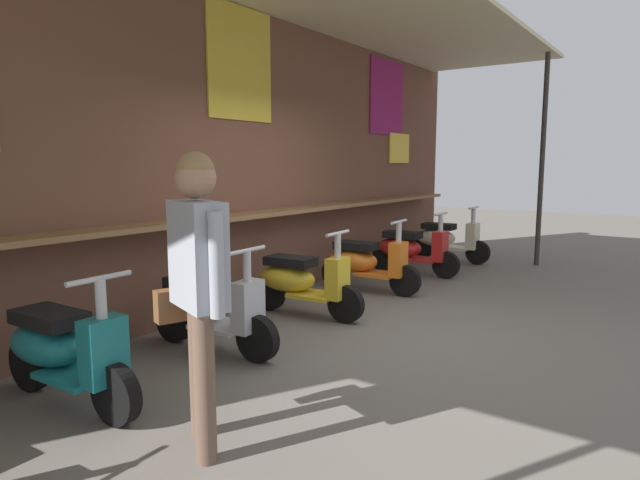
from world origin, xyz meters
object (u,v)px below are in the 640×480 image
object	(u,v)px
scooter_teal	(61,350)
scooter_yellow	(300,281)
scooter_red	(409,249)
shopper_with_handbag	(197,270)
scooter_silver	(206,308)
scooter_orange	(364,262)
scooter_cream	(445,239)

from	to	relation	value
scooter_teal	scooter_yellow	xyz separation A→B (m)	(2.75, -0.00, 0.00)
scooter_red	shopper_with_handbag	distance (m)	5.55
scooter_teal	scooter_silver	bearing A→B (deg)	87.79
scooter_orange	scooter_silver	bearing A→B (deg)	-94.50
scooter_red	shopper_with_handbag	world-z (taller)	shopper_with_handbag
scooter_silver	scooter_teal	bearing A→B (deg)	-92.95
scooter_silver	scooter_cream	size ratio (longest dim) A/B	1.00
scooter_yellow	scooter_red	xyz separation A→B (m)	(2.77, 0.00, 0.00)
scooter_orange	scooter_cream	size ratio (longest dim) A/B	1.00
scooter_silver	scooter_yellow	bearing A→B (deg)	87.05
scooter_orange	scooter_red	world-z (taller)	same
scooter_orange	scooter_teal	bearing A→B (deg)	-94.50
scooter_silver	scooter_yellow	world-z (taller)	same
scooter_yellow	scooter_teal	bearing A→B (deg)	-94.18
scooter_teal	scooter_red	size ratio (longest dim) A/B	1.00
scooter_yellow	scooter_cream	distance (m)	4.16
scooter_red	scooter_silver	bearing A→B (deg)	-92.29
scooter_teal	scooter_red	world-z (taller)	same
scooter_red	shopper_with_handbag	bearing A→B (deg)	-79.27
scooter_teal	scooter_orange	size ratio (longest dim) A/B	1.00
scooter_yellow	shopper_with_handbag	bearing A→B (deg)	-68.67
shopper_with_handbag	scooter_cream	bearing A→B (deg)	-149.27
scooter_silver	scooter_red	bearing A→B (deg)	87.05
scooter_yellow	scooter_orange	xyz separation A→B (m)	(1.40, -0.00, 0.00)
scooter_cream	shopper_with_handbag	world-z (taller)	shopper_with_handbag
scooter_teal	scooter_red	distance (m)	5.51
scooter_orange	scooter_cream	distance (m)	2.76
scooter_silver	scooter_red	distance (m)	4.16
scooter_teal	scooter_orange	world-z (taller)	same
scooter_red	scooter_teal	bearing A→B (deg)	-92.29
scooter_silver	scooter_cream	world-z (taller)	same
scooter_cream	scooter_yellow	bearing A→B (deg)	-91.73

